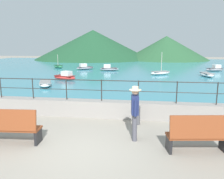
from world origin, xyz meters
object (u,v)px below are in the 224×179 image
object	(u,v)px
boat_4	(109,68)
boat_5	(160,73)
person_walking	(135,110)
boat_3	(65,77)
bollard	(137,115)
boat_7	(45,84)
bench_far	(199,134)
boat_2	(58,66)
boat_1	(85,67)
bench_main	(11,127)
boat_0	(207,74)
boat_6	(215,69)

from	to	relation	value
boat_4	boat_5	world-z (taller)	boat_5
person_walking	boat_5	distance (m)	16.97
boat_3	person_walking	bearing A→B (deg)	-61.10
bollard	boat_7	size ratio (longest dim) A/B	0.29
bench_far	boat_3	xyz separation A→B (m)	(-8.48, 12.75, -0.23)
boat_5	boat_2	bearing A→B (deg)	156.49
bollard	boat_4	size ratio (longest dim) A/B	0.30
boat_1	boat_4	xyz separation A→B (m)	(3.27, -0.94, 0.00)
boat_4	boat_7	world-z (taller)	boat_4
boat_3	boat_5	size ratio (longest dim) A/B	1.02
person_walking	boat_5	bearing A→B (deg)	83.47
boat_1	bollard	bearing A→B (deg)	-69.47
boat_2	boat_7	bearing A→B (deg)	-72.22
bench_main	boat_7	xyz separation A→B (m)	(-3.22, 9.48, -0.30)
boat_5	boat_0	bearing A→B (deg)	-10.27
boat_1	boat_4	bearing A→B (deg)	-15.97
boat_3	bench_far	bearing A→B (deg)	-56.35
bench_far	boat_4	size ratio (longest dim) A/B	0.74
bench_far	boat_3	bearing A→B (deg)	123.65
bollard	boat_5	size ratio (longest dim) A/B	0.30
boat_2	bench_main	bearing A→B (deg)	-71.82
boat_7	boat_4	bearing A→B (deg)	75.23
bench_main	boat_6	distance (m)	25.35
bench_far	boat_5	xyz separation A→B (m)	(0.12, 17.50, -0.29)
boat_0	bench_main	bearing A→B (deg)	-120.69
bench_far	person_walking	bearing A→B (deg)	160.11
bench_far	boat_5	world-z (taller)	boat_5
boat_1	boat_6	world-z (taller)	same
boat_6	boat_5	bearing A→B (deg)	-146.18
bench_main	boat_4	size ratio (longest dim) A/B	0.73
boat_0	boat_6	world-z (taller)	boat_6
boat_7	boat_5	bearing A→B (deg)	42.79
boat_1	boat_7	distance (m)	12.25
person_walking	boat_0	world-z (taller)	person_walking
bollard	boat_7	world-z (taller)	bollard
bench_main	boat_7	distance (m)	10.02
person_walking	boat_3	distance (m)	13.83
boat_7	boat_0	bearing A→B (deg)	29.23
bollard	boat_0	size ratio (longest dim) A/B	0.30
bench_main	boat_2	distance (m)	24.75
bench_far	boat_1	size ratio (longest dim) A/B	0.74
bench_main	boat_0	distance (m)	19.66
boat_6	bench_main	bearing A→B (deg)	-119.06
bench_main	boat_2	world-z (taller)	boat_2
bench_main	boat_6	bearing A→B (deg)	60.94
bollard	boat_4	distance (m)	18.88
boat_2	boat_7	xyz separation A→B (m)	(4.50, -14.03, -0.01)
boat_1	bench_main	bearing A→B (deg)	-80.83
boat_4	bench_main	bearing A→B (deg)	-89.33
boat_2	boat_7	distance (m)	14.73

